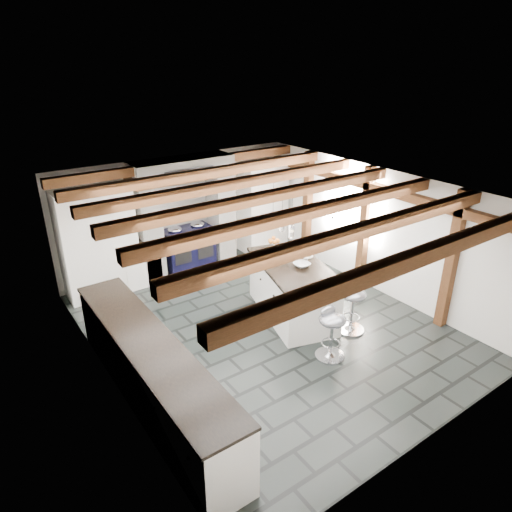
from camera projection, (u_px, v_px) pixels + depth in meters
ground at (265, 327)px, 7.49m from camera, size 6.00×6.00×0.00m
room_shell at (188, 248)px, 7.79m from camera, size 6.00×6.03×6.00m
range_cooker at (188, 248)px, 9.29m from camera, size 1.00×0.63×0.99m
kitchen_island at (293, 289)px, 7.65m from camera, size 1.47×2.09×1.25m
bar_stool_near at (352, 302)px, 7.19m from camera, size 0.45×0.45×0.84m
bar_stool_far at (331, 327)px, 6.55m from camera, size 0.44×0.44×0.81m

